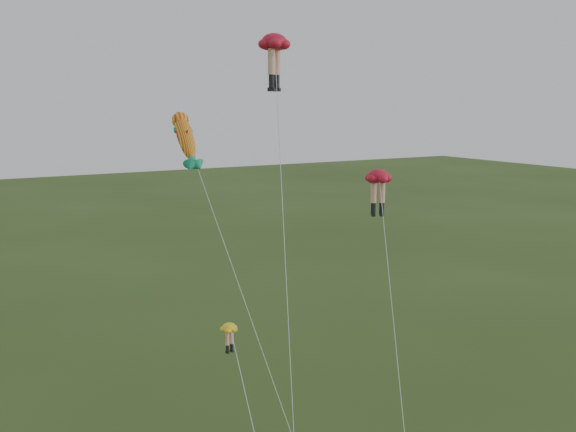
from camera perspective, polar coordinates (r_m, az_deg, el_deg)
legs_kite_red_high at (r=32.89m, az=-1.23°, el=14.48°), size 4.62×9.40×21.71m
legs_kite_red_mid at (r=37.65m, az=8.04°, el=2.97°), size 7.74×12.60×14.51m
legs_kite_yellow at (r=29.85m, az=-4.94°, el=-11.30°), size 2.02×8.93×8.28m
fish_kite at (r=32.37m, az=-9.09°, el=6.91°), size 3.27×10.28×18.15m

